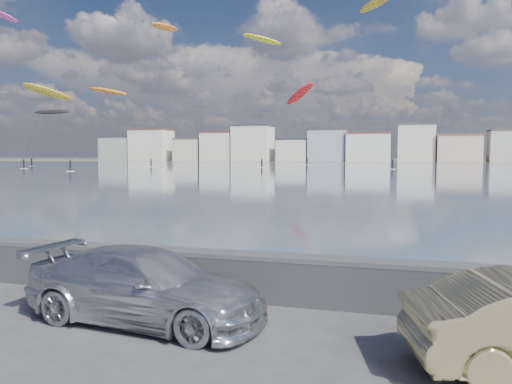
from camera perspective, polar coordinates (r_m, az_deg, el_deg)
ground at (r=8.79m, az=-14.04°, el=-16.30°), size 700.00×700.00×0.00m
bay_water at (r=98.75m, az=13.32°, el=2.47°), size 500.00×177.00×0.00m
far_shore_strip at (r=207.18m, az=14.60°, el=3.38°), size 500.00×60.00×0.00m
seawall at (r=10.94m, az=-6.98°, el=-8.88°), size 400.00×0.36×1.08m
far_buildings at (r=193.16m, az=14.94°, el=5.10°), size 240.79×13.26×14.60m
car_silver at (r=9.54m, az=-12.55°, el=-10.39°), size 4.79×2.38×1.34m
kitesurfer_0 at (r=127.13m, az=0.66°, el=16.94°), size 10.23×14.10×32.98m
kitesurfer_2 at (r=104.90m, az=-16.59°, el=10.88°), size 9.23×14.00×16.89m
kitesurfer_3 at (r=137.83m, az=-10.44°, el=17.89°), size 5.77×16.65×36.86m
kitesurfer_6 at (r=124.86m, az=-22.77°, el=10.45°), size 9.15×14.47×19.69m
kitesurfer_9 at (r=124.00m, az=13.89°, el=20.26°), size 10.56×17.88×40.25m
kitesurfer_11 at (r=138.82m, az=-26.96°, el=17.40°), size 4.11×13.37×36.92m
kitesurfer_13 at (r=144.78m, az=-22.26°, el=8.41°), size 10.33×9.09×15.13m
kitesurfer_18 at (r=150.82m, az=5.08°, el=11.07°), size 10.28×10.90×24.66m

